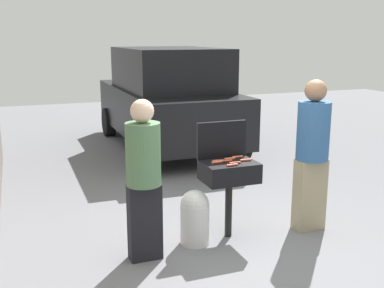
{
  "coord_description": "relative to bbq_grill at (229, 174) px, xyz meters",
  "views": [
    {
      "loc": [
        -2.23,
        -4.26,
        2.25
      ],
      "look_at": [
        -0.31,
        0.78,
        1.0
      ],
      "focal_mm": 43.82,
      "sensor_mm": 36.0,
      "label": 1
    }
  ],
  "objects": [
    {
      "name": "hot_dog_6",
      "position": [
        0.02,
        -0.09,
        0.15
      ],
      "size": [
        0.13,
        0.03,
        0.03
      ],
      "primitive_type": "cylinder",
      "rotation": [
        0.0,
        1.57,
        -0.05
      ],
      "color": "#AD4228",
      "rests_on": "bbq_grill"
    },
    {
      "name": "ground_plane",
      "position": [
        0.05,
        -0.28,
        -0.74
      ],
      "size": [
        24.0,
        24.0,
        0.0
      ],
      "primitive_type": "plane",
      "color": "slate"
    },
    {
      "name": "hot_dog_4",
      "position": [
        -0.15,
        0.0,
        0.15
      ],
      "size": [
        0.13,
        0.04,
        0.03
      ],
      "primitive_type": "cylinder",
      "rotation": [
        0.0,
        1.57,
        0.12
      ],
      "color": "#C6593D",
      "rests_on": "bbq_grill"
    },
    {
      "name": "hot_dog_2",
      "position": [
        0.04,
        0.09,
        0.15
      ],
      "size": [
        0.13,
        0.03,
        0.03
      ],
      "primitive_type": "cylinder",
      "rotation": [
        0.0,
        1.57,
        -0.03
      ],
      "color": "#C6593D",
      "rests_on": "bbq_grill"
    },
    {
      "name": "grill_lid_open",
      "position": [
        0.0,
        0.22,
        0.35
      ],
      "size": [
        0.6,
        0.05,
        0.42
      ],
      "primitive_type": "cube",
      "color": "black",
      "rests_on": "bbq_grill"
    },
    {
      "name": "propane_tank",
      "position": [
        -0.43,
        -0.05,
        -0.42
      ],
      "size": [
        0.32,
        0.32,
        0.62
      ],
      "color": "silver",
      "rests_on": "ground"
    },
    {
      "name": "hot_dog_0",
      "position": [
        -0.03,
        0.02,
        0.15
      ],
      "size": [
        0.13,
        0.04,
        0.03
      ],
      "primitive_type": "cylinder",
      "rotation": [
        0.0,
        1.57,
        -0.07
      ],
      "color": "#AD4228",
      "rests_on": "bbq_grill"
    },
    {
      "name": "bbq_grill",
      "position": [
        0.0,
        0.0,
        0.0
      ],
      "size": [
        0.6,
        0.44,
        0.88
      ],
      "color": "black",
      "rests_on": "ground"
    },
    {
      "name": "hot_dog_7",
      "position": [
        -0.04,
        -0.16,
        0.15
      ],
      "size": [
        0.13,
        0.03,
        0.03
      ],
      "primitive_type": "cylinder",
      "rotation": [
        0.0,
        1.57,
        0.05
      ],
      "color": "#C6593D",
      "rests_on": "bbq_grill"
    },
    {
      "name": "hot_dog_1",
      "position": [
        0.16,
        0.13,
        0.15
      ],
      "size": [
        0.13,
        0.03,
        0.03
      ],
      "primitive_type": "cylinder",
      "rotation": [
        0.0,
        1.57,
        -0.05
      ],
      "color": "#C6593D",
      "rests_on": "bbq_grill"
    },
    {
      "name": "hot_dog_3",
      "position": [
        0.19,
        -0.03,
        0.15
      ],
      "size": [
        0.13,
        0.04,
        0.03
      ],
      "primitive_type": "cylinder",
      "rotation": [
        0.0,
        1.57,
        -0.09
      ],
      "color": "#C6593D",
      "rests_on": "bbq_grill"
    },
    {
      "name": "person_left",
      "position": [
        -1.03,
        -0.19,
        0.16
      ],
      "size": [
        0.35,
        0.35,
        1.66
      ],
      "rotation": [
        0.0,
        0.0,
        -0.26
      ],
      "color": "black",
      "rests_on": "ground"
    },
    {
      "name": "hot_dog_5",
      "position": [
        -0.12,
        0.05,
        0.15
      ],
      "size": [
        0.13,
        0.04,
        0.03
      ],
      "primitive_type": "cylinder",
      "rotation": [
        0.0,
        1.57,
        -0.1
      ],
      "color": "#B74C33",
      "rests_on": "bbq_grill"
    },
    {
      "name": "parked_minivan",
      "position": [
        0.7,
        4.42,
        0.28
      ],
      "size": [
        2.03,
        4.4,
        2.02
      ],
      "rotation": [
        0.0,
        0.0,
        3.14
      ],
      "color": "black",
      "rests_on": "ground"
    },
    {
      "name": "person_right",
      "position": [
        0.99,
        -0.14,
        0.22
      ],
      "size": [
        0.37,
        0.37,
        1.78
      ],
      "rotation": [
        0.0,
        0.0,
        3.2
      ],
      "color": "gray",
      "rests_on": "ground"
    }
  ]
}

